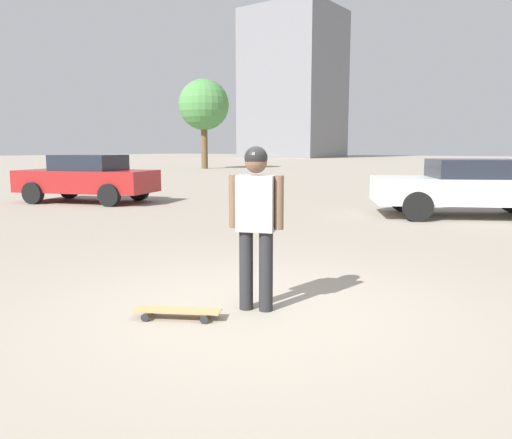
% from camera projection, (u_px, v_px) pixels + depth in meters
% --- Properties ---
extents(ground_plane, '(220.00, 220.00, 0.00)m').
position_uv_depth(ground_plane, '(256.00, 310.00, 5.09)').
color(ground_plane, gray).
extents(person, '(0.52, 0.32, 1.65)m').
position_uv_depth(person, '(256.00, 215.00, 4.95)').
color(person, '#262628').
rests_on(person, ground_plane).
extents(skateboard, '(0.83, 0.59, 0.09)m').
position_uv_depth(skateboard, '(177.00, 311.00, 4.81)').
color(skateboard, tan).
rests_on(skateboard, ground_plane).
extents(car_parked_near, '(4.81, 3.86, 1.38)m').
position_uv_depth(car_parked_near, '(471.00, 186.00, 11.89)').
color(car_parked_near, silver).
rests_on(car_parked_near, ground_plane).
extents(car_parked_far, '(4.43, 3.06, 1.44)m').
position_uv_depth(car_parked_far, '(88.00, 178.00, 15.12)').
color(car_parked_far, maroon).
rests_on(car_parked_far, ground_plane).
extents(building_block_distant, '(15.37, 13.74, 25.83)m').
position_uv_depth(building_block_distant, '(293.00, 85.00, 89.45)').
color(building_block_distant, slate).
rests_on(building_block_distant, ground_plane).
extents(tree_distant, '(4.02, 4.02, 7.10)m').
position_uv_depth(tree_distant, '(204.00, 105.00, 39.77)').
color(tree_distant, brown).
rests_on(tree_distant, ground_plane).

